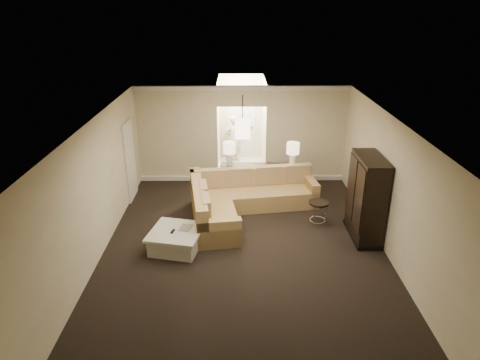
{
  "coord_description": "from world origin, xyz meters",
  "views": [
    {
      "loc": [
        -0.16,
        -7.83,
        4.94
      ],
      "look_at": [
        -0.08,
        1.2,
        1.15
      ],
      "focal_mm": 32.0,
      "sensor_mm": 36.0,
      "label": 1
    }
  ],
  "objects_px": {
    "sectional_sofa": "(242,199)",
    "coffee_table": "(177,239)",
    "console_table": "(261,177)",
    "person": "(233,136)",
    "armoire": "(366,200)",
    "drink_table": "(318,208)"
  },
  "relations": [
    {
      "from": "person",
      "to": "drink_table",
      "type": "bearing_deg",
      "value": 93.25
    },
    {
      "from": "sectional_sofa",
      "to": "console_table",
      "type": "distance_m",
      "value": 1.26
    },
    {
      "from": "console_table",
      "to": "coffee_table",
      "type": "bearing_deg",
      "value": -122.92
    },
    {
      "from": "sectional_sofa",
      "to": "person",
      "type": "height_order",
      "value": "person"
    },
    {
      "from": "console_table",
      "to": "armoire",
      "type": "distance_m",
      "value": 3.21
    },
    {
      "from": "coffee_table",
      "to": "armoire",
      "type": "bearing_deg",
      "value": 6.77
    },
    {
      "from": "armoire",
      "to": "drink_table",
      "type": "height_order",
      "value": "armoire"
    },
    {
      "from": "coffee_table",
      "to": "console_table",
      "type": "distance_m",
      "value": 3.42
    },
    {
      "from": "console_table",
      "to": "person",
      "type": "xyz_separation_m",
      "value": [
        -0.76,
        2.66,
        0.36
      ]
    },
    {
      "from": "drink_table",
      "to": "sectional_sofa",
      "type": "bearing_deg",
      "value": 161.62
    },
    {
      "from": "coffee_table",
      "to": "drink_table",
      "type": "bearing_deg",
      "value": 18.15
    },
    {
      "from": "drink_table",
      "to": "person",
      "type": "relative_size",
      "value": 0.34
    },
    {
      "from": "sectional_sofa",
      "to": "coffee_table",
      "type": "relative_size",
      "value": 2.62
    },
    {
      "from": "drink_table",
      "to": "coffee_table",
      "type": "bearing_deg",
      "value": -161.85
    },
    {
      "from": "console_table",
      "to": "drink_table",
      "type": "bearing_deg",
      "value": -51.76
    },
    {
      "from": "drink_table",
      "to": "person",
      "type": "distance_m",
      "value": 4.87
    },
    {
      "from": "armoire",
      "to": "drink_table",
      "type": "distance_m",
      "value": 1.18
    },
    {
      "from": "console_table",
      "to": "person",
      "type": "relative_size",
      "value": 1.28
    },
    {
      "from": "sectional_sofa",
      "to": "drink_table",
      "type": "height_order",
      "value": "sectional_sofa"
    },
    {
      "from": "sectional_sofa",
      "to": "console_table",
      "type": "relative_size",
      "value": 1.51
    },
    {
      "from": "coffee_table",
      "to": "armoire",
      "type": "distance_m",
      "value": 4.23
    },
    {
      "from": "coffee_table",
      "to": "console_table",
      "type": "relative_size",
      "value": 0.58
    }
  ]
}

